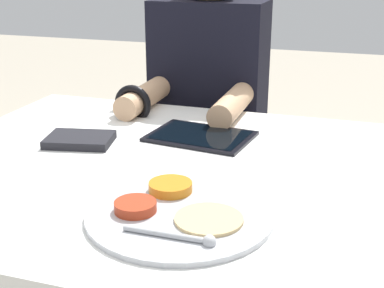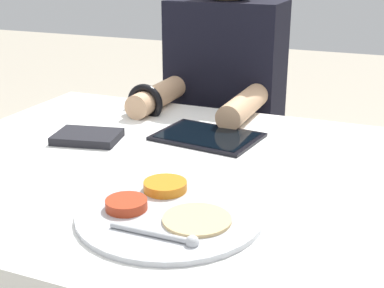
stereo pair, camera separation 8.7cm
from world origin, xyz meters
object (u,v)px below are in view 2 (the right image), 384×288
(tablet_device, at_px, (207,136))
(red_notebook, at_px, (87,137))
(person_diner, at_px, (223,145))
(thali_tray, at_px, (168,211))

(tablet_device, bearing_deg, red_notebook, -153.70)
(tablet_device, height_order, person_diner, person_diner)
(red_notebook, height_order, person_diner, person_diner)
(thali_tray, bearing_deg, red_notebook, 141.32)
(thali_tray, height_order, red_notebook, thali_tray)
(tablet_device, bearing_deg, thali_tray, -78.35)
(red_notebook, bearing_deg, person_diner, 73.77)
(person_diner, bearing_deg, tablet_device, -76.11)
(thali_tray, xyz_separation_m, red_notebook, (-0.35, 0.28, 0.00))
(thali_tray, xyz_separation_m, tablet_device, (-0.09, 0.41, -0.00))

